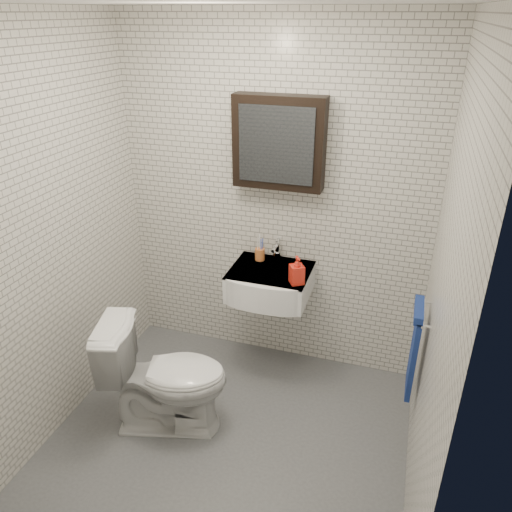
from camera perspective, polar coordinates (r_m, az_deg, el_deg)
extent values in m
cube|color=#52545A|center=(3.40, -3.24, -20.14)|extent=(2.20, 2.00, 0.01)
cube|color=silver|center=(3.52, 2.01, 5.98)|extent=(2.20, 0.02, 2.50)
cube|color=silver|center=(1.91, -15.18, -14.49)|extent=(2.20, 0.02, 2.50)
cube|color=silver|center=(3.19, -22.69, 1.66)|extent=(0.02, 2.00, 2.50)
cube|color=silver|center=(2.50, 20.33, -4.67)|extent=(0.02, 2.00, 2.50)
cube|color=white|center=(2.35, -4.96, 26.95)|extent=(2.20, 2.00, 0.02)
cube|color=white|center=(3.52, 1.67, -2.99)|extent=(0.55, 0.45, 0.20)
cylinder|color=silver|center=(3.49, 1.78, -1.58)|extent=(0.31, 0.31, 0.02)
cylinder|color=silver|center=(3.49, 1.78, -1.47)|extent=(0.04, 0.04, 0.01)
cube|color=white|center=(3.47, 1.69, -1.63)|extent=(0.55, 0.45, 0.01)
cylinder|color=silver|center=(3.60, 2.42, 0.04)|extent=(0.06, 0.06, 0.06)
cylinder|color=silver|center=(3.57, 2.44, 0.90)|extent=(0.03, 0.03, 0.08)
cylinder|color=silver|center=(3.50, 2.19, 0.95)|extent=(0.02, 0.12, 0.02)
cube|color=silver|center=(3.57, 2.59, 1.90)|extent=(0.02, 0.09, 0.01)
cube|color=black|center=(3.31, 2.65, 12.81)|extent=(0.60, 0.14, 0.60)
cube|color=#3F444C|center=(3.24, 2.29, 12.52)|extent=(0.49, 0.01, 0.49)
cylinder|color=silver|center=(2.95, 18.58, -6.22)|extent=(0.02, 0.30, 0.02)
cylinder|color=silver|center=(3.07, 18.99, -5.01)|extent=(0.04, 0.02, 0.02)
cylinder|color=silver|center=(2.85, 18.94, -7.61)|extent=(0.04, 0.02, 0.02)
cube|color=navy|center=(3.10, 17.58, -10.40)|extent=(0.03, 0.26, 0.54)
cube|color=navy|center=(2.94, 18.13, -5.91)|extent=(0.05, 0.26, 0.05)
cylinder|color=#CC6C33|center=(3.58, 0.45, 0.21)|extent=(0.09, 0.09, 0.09)
cylinder|color=white|center=(3.56, 0.21, 1.00)|extent=(0.02, 0.03, 0.17)
cylinder|color=blue|center=(3.55, 0.58, 0.83)|extent=(0.01, 0.02, 0.15)
cylinder|color=white|center=(3.57, 0.44, 1.18)|extent=(0.02, 0.03, 0.17)
cylinder|color=blue|center=(3.56, 0.73, 0.99)|extent=(0.02, 0.03, 0.16)
imported|color=orange|center=(3.27, 4.70, -1.62)|extent=(0.12, 0.12, 0.19)
imported|color=white|center=(3.29, -10.27, -13.35)|extent=(0.85, 0.62, 0.78)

